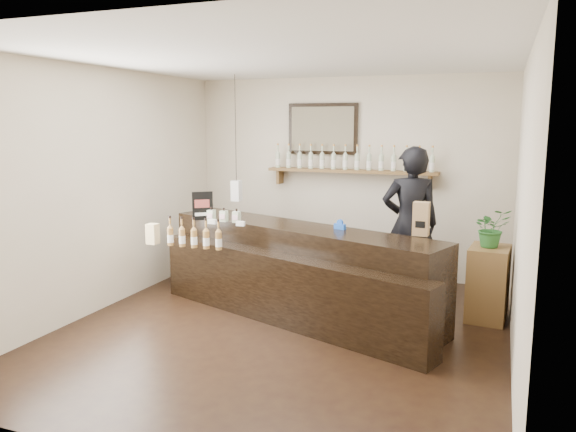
{
  "coord_description": "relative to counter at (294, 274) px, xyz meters",
  "views": [
    {
      "loc": [
        2.07,
        -5.25,
        2.17
      ],
      "look_at": [
        -0.2,
        0.7,
        1.11
      ],
      "focal_mm": 35.0,
      "sensor_mm": 36.0,
      "label": 1
    }
  ],
  "objects": [
    {
      "name": "side_cabinet",
      "position": [
        2.07,
        0.59,
        -0.06
      ],
      "size": [
        0.46,
        0.6,
        0.82
      ],
      "color": "brown",
      "rests_on": "ground"
    },
    {
      "name": "potted_plant",
      "position": [
        2.07,
        0.59,
        0.57
      ],
      "size": [
        0.49,
        0.47,
        0.43
      ],
      "primitive_type": "imported",
      "rotation": [
        0.0,
        0.0,
        0.46
      ],
      "color": "#286528",
      "rests_on": "side_cabinet"
    },
    {
      "name": "ground",
      "position": [
        0.07,
        -0.57,
        -0.47
      ],
      "size": [
        5.0,
        5.0,
        0.0
      ],
      "primitive_type": "plane",
      "color": "black",
      "rests_on": "ground"
    },
    {
      "name": "counter",
      "position": [
        0.0,
        0.0,
        0.0
      ],
      "size": [
        3.57,
        2.13,
        1.16
      ],
      "color": "black",
      "rests_on": "ground"
    },
    {
      "name": "tape_dispenser",
      "position": [
        0.5,
        0.11,
        0.57
      ],
      "size": [
        0.14,
        0.09,
        0.11
      ],
      "color": "blue",
      "rests_on": "counter"
    },
    {
      "name": "room_shell",
      "position": [
        0.07,
        -0.57,
        1.23
      ],
      "size": [
        5.0,
        5.0,
        5.0
      ],
      "color": "beige",
      "rests_on": "ground"
    },
    {
      "name": "back_wall_decor",
      "position": [
        -0.06,
        1.81,
        1.28
      ],
      "size": [
        2.66,
        0.96,
        1.69
      ],
      "color": "brown",
      "rests_on": "ground"
    },
    {
      "name": "paper_bag",
      "position": [
        1.38,
        0.08,
        0.71
      ],
      "size": [
        0.17,
        0.13,
        0.35
      ],
      "color": "olive",
      "rests_on": "counter"
    },
    {
      "name": "promo_sign",
      "position": [
        -1.22,
        0.09,
        0.7
      ],
      "size": [
        0.21,
        0.16,
        0.35
      ],
      "color": "black",
      "rests_on": "counter"
    },
    {
      "name": "shopkeeper",
      "position": [
        1.14,
        0.98,
        0.6
      ],
      "size": [
        0.91,
        0.75,
        2.14
      ],
      "primitive_type": "imported",
      "rotation": [
        0.0,
        0.0,
        3.49
      ],
      "color": "black",
      "rests_on": "ground"
    }
  ]
}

